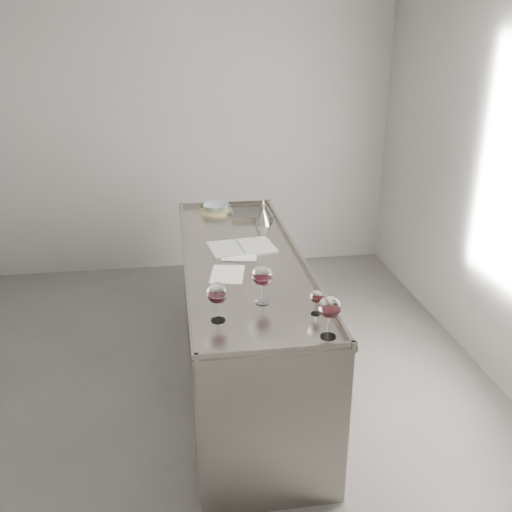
{
  "coord_description": "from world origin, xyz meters",
  "views": [
    {
      "loc": [
        0.07,
        -3.11,
        2.32
      ],
      "look_at": [
        0.56,
        0.11,
        1.02
      ],
      "focal_mm": 40.0,
      "sensor_mm": 36.0,
      "label": 1
    }
  ],
  "objects": [
    {
      "name": "room_shell",
      "position": [
        0.0,
        0.0,
        1.4
      ],
      "size": [
        4.54,
        5.04,
        2.84
      ],
      "color": "#575451",
      "rests_on": "ground"
    },
    {
      "name": "counter",
      "position": [
        0.5,
        0.3,
        0.47
      ],
      "size": [
        0.77,
        2.42,
        0.97
      ],
      "color": "gray",
      "rests_on": "ground"
    },
    {
      "name": "wine_glass_left",
      "position": [
        0.26,
        -0.54,
        1.09
      ],
      "size": [
        0.11,
        0.11,
        0.21
      ],
      "rotation": [
        0.0,
        0.0,
        0.01
      ],
      "color": "white",
      "rests_on": "counter"
    },
    {
      "name": "wine_glass_middle",
      "position": [
        0.52,
        -0.37,
        1.09
      ],
      "size": [
        0.11,
        0.11,
        0.22
      ],
      "rotation": [
        0.0,
        0.0,
        -0.11
      ],
      "color": "white",
      "rests_on": "counter"
    },
    {
      "name": "wine_glass_right",
      "position": [
        0.77,
        -0.78,
        1.09
      ],
      "size": [
        0.11,
        0.11,
        0.22
      ],
      "rotation": [
        0.0,
        0.0,
        -0.21
      ],
      "color": "white",
      "rests_on": "counter"
    },
    {
      "name": "wine_glass_small",
      "position": [
        0.78,
        -0.54,
        1.03
      ],
      "size": [
        0.07,
        0.07,
        0.13
      ],
      "rotation": [
        0.0,
        0.0,
        0.36
      ],
      "color": "white",
      "rests_on": "counter"
    },
    {
      "name": "notebook",
      "position": [
        0.51,
        0.48,
        0.95
      ],
      "size": [
        0.46,
        0.35,
        0.02
      ],
      "rotation": [
        0.0,
        0.0,
        0.13
      ],
      "color": "silver",
      "rests_on": "counter"
    },
    {
      "name": "loose_paper_top",
      "position": [
        0.37,
        0.04,
        0.94
      ],
      "size": [
        0.24,
        0.31,
        0.0
      ],
      "primitive_type": "cube",
      "rotation": [
        0.0,
        0.0,
        -0.19
      ],
      "color": "white",
      "rests_on": "counter"
    },
    {
      "name": "loose_paper_under",
      "position": [
        0.49,
        0.39,
        0.94
      ],
      "size": [
        0.27,
        0.35,
        0.0
      ],
      "primitive_type": "cube",
      "rotation": [
        0.0,
        0.0,
        -0.16
      ],
      "color": "white",
      "rests_on": "counter"
    },
    {
      "name": "trivet",
      "position": [
        0.41,
        1.3,
        0.95
      ],
      "size": [
        0.27,
        0.27,
        0.02
      ],
      "primitive_type": "cylinder",
      "rotation": [
        0.0,
        0.0,
        -0.0
      ],
      "color": "#CCC784",
      "rests_on": "counter"
    },
    {
      "name": "ceramic_bowl",
      "position": [
        0.41,
        1.3,
        0.98
      ],
      "size": [
        0.24,
        0.24,
        0.05
      ],
      "primitive_type": "imported",
      "rotation": [
        0.0,
        0.0,
        -0.24
      ],
      "color": "#94A5AC",
      "rests_on": "trivet"
    },
    {
      "name": "wine_funnel",
      "position": [
        0.73,
        0.95,
        1.0
      ],
      "size": [
        0.14,
        0.14,
        0.2
      ],
      "rotation": [
        0.0,
        0.0,
        -0.13
      ],
      "color": "#A19A8F",
      "rests_on": "counter"
    }
  ]
}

